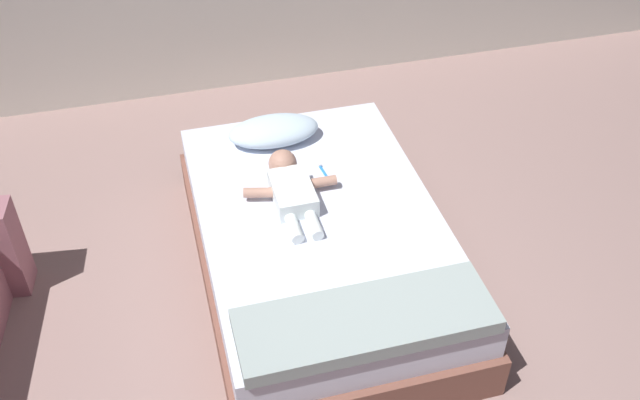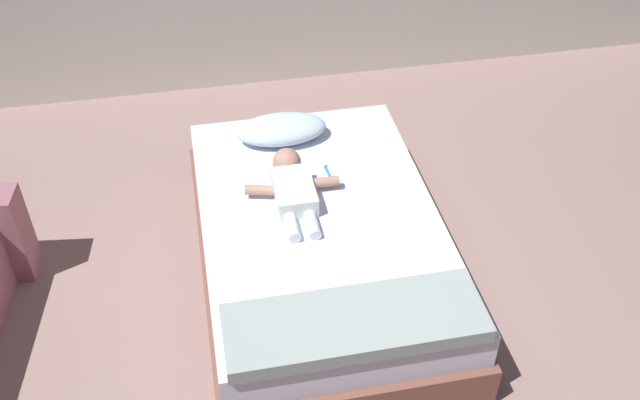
{
  "view_description": "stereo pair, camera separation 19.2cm",
  "coord_description": "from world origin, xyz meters",
  "px_view_note": "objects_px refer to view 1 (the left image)",
  "views": [
    {
      "loc": [
        -0.76,
        -2.09,
        3.02
      ],
      "look_at": [
        0.0,
        0.74,
        0.56
      ],
      "focal_mm": 40.6,
      "sensor_mm": 36.0,
      "label": 1
    },
    {
      "loc": [
        -0.57,
        -2.14,
        3.02
      ],
      "look_at": [
        0.0,
        0.74,
        0.56
      ],
      "focal_mm": 40.6,
      "sensor_mm": 36.0,
      "label": 2
    }
  ],
  "objects_px": {
    "pillow": "(274,131)",
    "toothbrush": "(323,171)",
    "baby": "(291,187)",
    "bed": "(320,246)"
  },
  "relations": [
    {
      "from": "pillow",
      "to": "baby",
      "type": "bearing_deg",
      "value": -92.31
    },
    {
      "from": "toothbrush",
      "to": "pillow",
      "type": "bearing_deg",
      "value": 118.6
    },
    {
      "from": "pillow",
      "to": "toothbrush",
      "type": "xyz_separation_m",
      "value": [
        0.21,
        -0.38,
        -0.07
      ]
    },
    {
      "from": "bed",
      "to": "pillow",
      "type": "height_order",
      "value": "pillow"
    },
    {
      "from": "pillow",
      "to": "toothbrush",
      "type": "height_order",
      "value": "pillow"
    },
    {
      "from": "toothbrush",
      "to": "baby",
      "type": "bearing_deg",
      "value": -145.35
    },
    {
      "from": "pillow",
      "to": "baby",
      "type": "xyz_separation_m",
      "value": [
        -0.02,
        -0.54,
        -0.01
      ]
    },
    {
      "from": "pillow",
      "to": "bed",
      "type": "bearing_deg",
      "value": -82.71
    },
    {
      "from": "baby",
      "to": "toothbrush",
      "type": "distance_m",
      "value": 0.28
    },
    {
      "from": "bed",
      "to": "toothbrush",
      "type": "bearing_deg",
      "value": 72.12
    }
  ]
}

